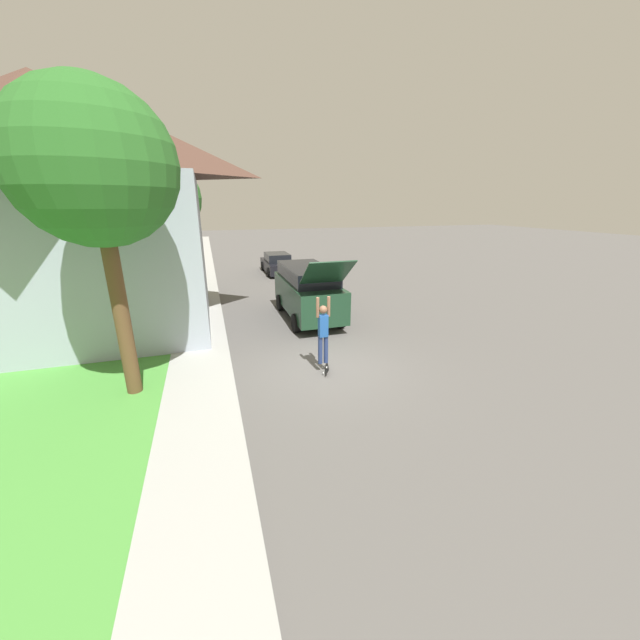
# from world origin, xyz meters

# --- Properties ---
(ground_plane) EXTENTS (120.00, 120.00, 0.00)m
(ground_plane) POSITION_xyz_m (0.00, 0.00, 0.00)
(ground_plane) COLOR #54514F
(lawn) EXTENTS (10.00, 80.00, 0.08)m
(lawn) POSITION_xyz_m (-8.00, 6.00, 0.04)
(lawn) COLOR #478E38
(lawn) RESTS_ON ground_plane
(sidewalk) EXTENTS (1.80, 80.00, 0.10)m
(sidewalk) POSITION_xyz_m (-3.60, 6.00, 0.05)
(sidewalk) COLOR #9E9E99
(sidewalk) RESTS_ON ground_plane
(house) EXTENTS (10.15, 8.10, 8.62)m
(house) POSITION_xyz_m (-7.93, 5.83, 4.58)
(house) COLOR #99A3B2
(house) RESTS_ON lawn
(lawn_tree_near) EXTENTS (3.42, 3.42, 7.06)m
(lawn_tree_near) POSITION_xyz_m (-5.19, -0.07, 5.38)
(lawn_tree_near) COLOR brown
(lawn_tree_near) RESTS_ON lawn
(lawn_tree_far) EXTENTS (3.61, 3.61, 6.65)m
(lawn_tree_far) POSITION_xyz_m (-4.90, 10.59, 4.90)
(lawn_tree_far) COLOR brown
(lawn_tree_far) RESTS_ON lawn
(suv_parked) EXTENTS (2.03, 5.70, 2.91)m
(suv_parked) POSITION_xyz_m (0.77, 4.74, 1.21)
(suv_parked) COLOR #193823
(suv_parked) RESTS_ON ground_plane
(car_down_street) EXTENTS (1.85, 4.32, 1.39)m
(car_down_street) POSITION_xyz_m (1.51, 15.38, 0.65)
(car_down_street) COLOR black
(car_down_street) RESTS_ON ground_plane
(skateboarder) EXTENTS (0.41, 0.23, 1.97)m
(skateboarder) POSITION_xyz_m (-0.17, -0.26, 1.28)
(skateboarder) COLOR navy
(skateboarder) RESTS_ON ground_plane
(skateboard) EXTENTS (0.35, 0.78, 0.33)m
(skateboard) POSITION_xyz_m (-0.09, -0.31, 0.08)
(skateboard) COLOR black
(skateboard) RESTS_ON ground_plane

